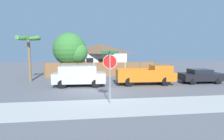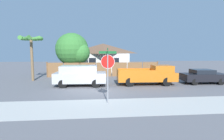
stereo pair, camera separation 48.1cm
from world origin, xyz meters
TOP-DOWN VIEW (x-y plane):
  - ground_plane at (0.00, 0.00)m, footprint 80.00×80.00m
  - sidewalk_strip at (0.00, -3.60)m, footprint 36.00×3.20m
  - wooden_fence at (0.82, 8.25)m, footprint 13.74×0.12m
  - house at (1.04, 15.30)m, footprint 8.09×6.89m
  - oak_tree at (-2.94, 9.30)m, footprint 4.31×4.10m
  - palm_tree at (-6.86, 5.89)m, footprint 2.34×2.54m
  - red_suv at (-1.60, 2.64)m, footprint 4.64×2.13m
  - orange_pickup at (4.76, 2.63)m, footprint 5.48×2.07m
  - parked_sedan at (10.17, 2.64)m, footprint 4.14×1.88m
  - stop_sign at (0.52, -2.90)m, footprint 1.03×0.93m

SIDE VIEW (x-z plane):
  - ground_plane at x=0.00m, z-range 0.00..0.00m
  - sidewalk_strip at x=0.00m, z-range 0.00..0.01m
  - parked_sedan at x=10.17m, z-range 0.03..1.41m
  - wooden_fence at x=0.82m, z-range -0.05..1.79m
  - orange_pickup at x=4.76m, z-range -0.01..1.80m
  - red_suv at x=-1.60m, z-range 0.07..1.92m
  - house at x=1.04m, z-range 0.08..4.42m
  - stop_sign at x=0.52m, z-range 0.63..3.95m
  - oak_tree at x=-2.94m, z-range 0.56..5.97m
  - palm_tree at x=-6.86m, z-range 1.66..6.36m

